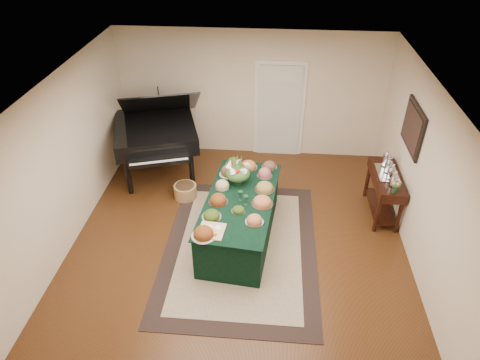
# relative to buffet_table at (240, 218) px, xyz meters

# --- Properties ---
(ground) EXTENTS (6.00, 6.00, 0.00)m
(ground) POSITION_rel_buffet_table_xyz_m (-0.02, -0.13, -0.40)
(ground) COLOR black
(ground) RESTS_ON ground
(area_rug) EXTENTS (2.47, 3.46, 0.01)m
(area_rug) POSITION_rel_buffet_table_xyz_m (0.03, -0.27, -0.40)
(area_rug) COLOR black
(area_rug) RESTS_ON ground
(kitchen_doorway) EXTENTS (1.05, 0.07, 2.10)m
(kitchen_doorway) POSITION_rel_buffet_table_xyz_m (0.58, 2.84, 0.62)
(kitchen_doorway) COLOR white
(kitchen_doorway) RESTS_ON ground
(buffet_table) EXTENTS (1.29, 2.35, 0.80)m
(buffet_table) POSITION_rel_buffet_table_xyz_m (0.00, 0.00, 0.00)
(buffet_table) COLOR black
(buffet_table) RESTS_ON ground
(food_platters) EXTENTS (1.20, 2.26, 0.14)m
(food_platters) POSITION_rel_buffet_table_xyz_m (-0.02, 0.16, 0.45)
(food_platters) COLOR silver
(food_platters) RESTS_ON buffet_table
(cutting_board) EXTENTS (0.41, 0.41, 0.10)m
(cutting_board) POSITION_rel_buffet_table_xyz_m (-0.35, -0.80, 0.43)
(cutting_board) COLOR tan
(cutting_board) RESTS_ON buffet_table
(green_goblets) EXTENTS (0.17, 0.19, 0.18)m
(green_goblets) POSITION_rel_buffet_table_xyz_m (0.05, -0.10, 0.49)
(green_goblets) COLOR #163722
(green_goblets) RESTS_ON buffet_table
(floral_centerpiece) EXTENTS (0.43, 0.43, 0.43)m
(floral_centerpiece) POSITION_rel_buffet_table_xyz_m (-0.08, 0.44, 0.65)
(floral_centerpiece) COLOR #163722
(floral_centerpiece) RESTS_ON buffet_table
(grand_piano) EXTENTS (1.95, 2.17, 1.87)m
(grand_piano) POSITION_rel_buffet_table_xyz_m (-1.83, 1.86, 0.54)
(grand_piano) COLOR black
(grand_piano) RESTS_ON ground
(wicker_basket) EXTENTS (0.43, 0.43, 0.27)m
(wicker_basket) POSITION_rel_buffet_table_xyz_m (-1.14, 1.02, -0.27)
(wicker_basket) COLOR olive
(wicker_basket) RESTS_ON ground
(mahogany_sideboard) EXTENTS (0.45, 1.22, 0.83)m
(mahogany_sideboard) POSITION_rel_buffet_table_xyz_m (2.48, 0.86, 0.24)
(mahogany_sideboard) COLOR black
(mahogany_sideboard) RESTS_ON ground
(tea_service) EXTENTS (0.34, 0.74, 0.30)m
(tea_service) POSITION_rel_buffet_table_xyz_m (2.48, 0.88, 0.54)
(tea_service) COLOR silver
(tea_service) RESTS_ON mahogany_sideboard
(pink_bouquet) EXTENTS (0.18, 0.18, 0.23)m
(pink_bouquet) POSITION_rel_buffet_table_xyz_m (2.48, 0.35, 0.58)
(pink_bouquet) COLOR #163722
(pink_bouquet) RESTS_ON mahogany_sideboard
(wall_painting) EXTENTS (0.05, 0.95, 0.75)m
(wall_painting) POSITION_rel_buffet_table_xyz_m (2.70, 0.86, 1.35)
(wall_painting) COLOR black
(wall_painting) RESTS_ON ground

